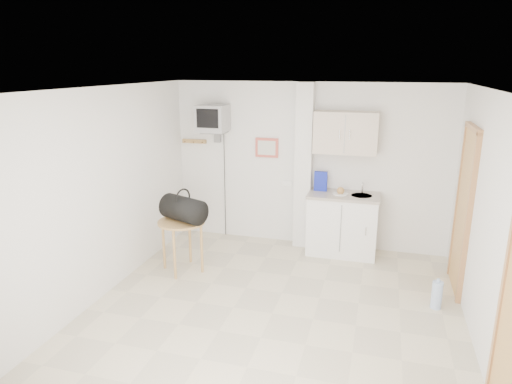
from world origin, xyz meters
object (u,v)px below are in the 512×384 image
(round_table, at_px, (182,228))
(duffel_bag, at_px, (183,209))
(crt_television, at_px, (213,119))
(water_bottle, at_px, (437,295))

(round_table, distance_m, duffel_bag, 0.27)
(crt_television, relative_size, round_table, 3.00)
(crt_television, distance_m, water_bottle, 3.95)
(duffel_bag, bearing_deg, round_table, -150.00)
(crt_television, relative_size, duffel_bag, 3.12)
(round_table, bearing_deg, duffel_bag, 7.63)
(water_bottle, bearing_deg, round_table, 177.55)
(crt_television, xyz_separation_m, round_table, (-0.01, -1.24, -1.32))
(crt_television, xyz_separation_m, duffel_bag, (0.03, -1.24, -1.05))
(round_table, xyz_separation_m, water_bottle, (3.26, -0.14, -0.45))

